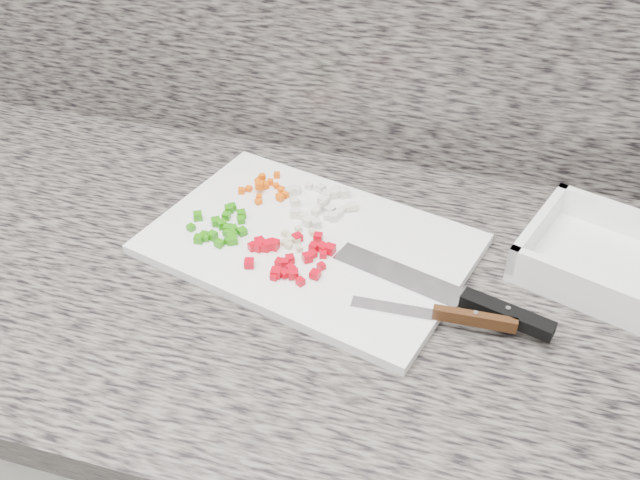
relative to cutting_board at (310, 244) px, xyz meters
The scene contains 11 objects.
cabinet 0.49m from the cutting_board, 149.84° to the right, with size 3.92×0.62×0.86m, color silver.
countertop 0.11m from the cutting_board, 149.84° to the right, with size 3.96×0.64×0.04m, color #625C56.
cutting_board is the anchor object (origin of this frame).
carrot_pile 0.13m from the cutting_board, 135.11° to the left, with size 0.07×0.08×0.02m.
onion_pile 0.08m from the cutting_board, 94.49° to the left, with size 0.11×0.10×0.02m.
green_pepper_pile 0.12m from the cutting_board, behind, with size 0.09×0.09×0.01m.
red_pepper_pile 0.05m from the cutting_board, 110.42° to the right, with size 0.11×0.10×0.01m.
garlic_pile 0.02m from the cutting_board, 165.67° to the right, with size 0.05×0.05×0.01m.
chef_knife 0.22m from the cutting_board, 16.30° to the right, with size 0.28×0.11×0.02m.
paring_knife 0.22m from the cutting_board, 25.28° to the right, with size 0.19×0.02×0.02m.
tray 0.40m from the cutting_board, ahead, with size 0.29×0.24×0.05m.
Camera 1 is at (0.31, 0.80, 1.50)m, focal length 40.00 mm.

